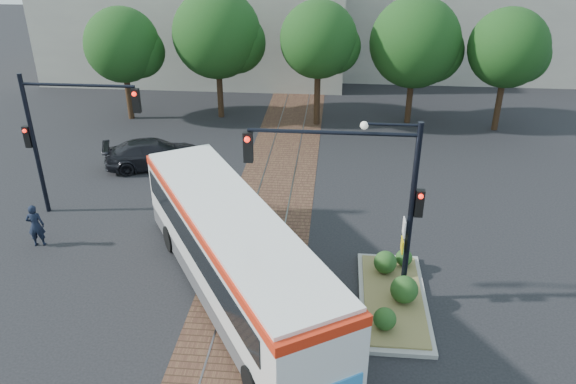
{
  "coord_description": "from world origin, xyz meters",
  "views": [
    {
      "loc": [
        2.7,
        -16.19,
        11.62
      ],
      "look_at": [
        0.9,
        3.57,
        1.6
      ],
      "focal_mm": 35.0,
      "sensor_mm": 36.0,
      "label": 1
    }
  ],
  "objects_px": {
    "signal_pole_main": "(372,186)",
    "signal_pole_left": "(58,127)",
    "officer": "(36,225)",
    "parked_car": "(154,153)",
    "city_bus": "(233,250)",
    "traffic_island": "(394,292)"
  },
  "relations": [
    {
      "from": "officer",
      "to": "signal_pole_left",
      "type": "bearing_deg",
      "value": -107.48
    },
    {
      "from": "traffic_island",
      "to": "parked_car",
      "type": "xyz_separation_m",
      "value": [
        -11.14,
        9.89,
        0.37
      ]
    },
    {
      "from": "traffic_island",
      "to": "parked_car",
      "type": "relative_size",
      "value": 1.07
    },
    {
      "from": "signal_pole_left",
      "to": "parked_car",
      "type": "height_order",
      "value": "signal_pole_left"
    },
    {
      "from": "parked_car",
      "to": "signal_pole_main",
      "type": "bearing_deg",
      "value": -153.87
    },
    {
      "from": "signal_pole_left",
      "to": "city_bus",
      "type": "bearing_deg",
      "value": -32.89
    },
    {
      "from": "city_bus",
      "to": "parked_car",
      "type": "height_order",
      "value": "city_bus"
    },
    {
      "from": "traffic_island",
      "to": "officer",
      "type": "relative_size",
      "value": 3.0
    },
    {
      "from": "parked_car",
      "to": "city_bus",
      "type": "bearing_deg",
      "value": -169.83
    },
    {
      "from": "city_bus",
      "to": "signal_pole_main",
      "type": "bearing_deg",
      "value": -27.01
    },
    {
      "from": "city_bus",
      "to": "officer",
      "type": "distance_m",
      "value": 8.51
    },
    {
      "from": "officer",
      "to": "parked_car",
      "type": "bearing_deg",
      "value": -119.78
    },
    {
      "from": "signal_pole_main",
      "to": "parked_car",
      "type": "relative_size",
      "value": 1.24
    },
    {
      "from": "signal_pole_main",
      "to": "officer",
      "type": "xyz_separation_m",
      "value": [
        -12.41,
        2.13,
        -3.29
      ]
    },
    {
      "from": "traffic_island",
      "to": "signal_pole_main",
      "type": "distance_m",
      "value": 3.95
    },
    {
      "from": "signal_pole_main",
      "to": "signal_pole_left",
      "type": "height_order",
      "value": "signal_pole_main"
    },
    {
      "from": "signal_pole_left",
      "to": "officer",
      "type": "distance_m",
      "value": 4.02
    },
    {
      "from": "traffic_island",
      "to": "signal_pole_left",
      "type": "relative_size",
      "value": 0.87
    },
    {
      "from": "signal_pole_left",
      "to": "parked_car",
      "type": "bearing_deg",
      "value": 67.74
    },
    {
      "from": "signal_pole_left",
      "to": "parked_car",
      "type": "distance_m",
      "value": 6.26
    },
    {
      "from": "city_bus",
      "to": "parked_car",
      "type": "distance_m",
      "value": 11.75
    },
    {
      "from": "signal_pole_left",
      "to": "officer",
      "type": "height_order",
      "value": "signal_pole_left"
    }
  ]
}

